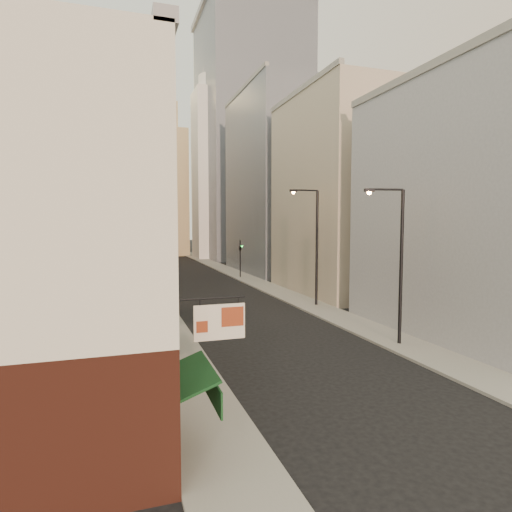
% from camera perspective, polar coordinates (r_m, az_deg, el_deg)
% --- Properties ---
extents(ground, '(360.00, 360.00, 0.00)m').
position_cam_1_polar(ground, '(15.23, 25.56, -24.12)').
color(ground, black).
rests_on(ground, ground).
extents(sidewalk_left, '(3.00, 140.00, 0.15)m').
position_cam_1_polar(sidewalk_left, '(65.03, -15.40, -2.08)').
color(sidewalk_left, gray).
rests_on(sidewalk_left, ground).
extents(sidewalk_right, '(3.00, 140.00, 0.15)m').
position_cam_1_polar(sidewalk_right, '(66.89, -4.20, -1.76)').
color(sidewalk_right, gray).
rests_on(sidewalk_right, ground).
extents(near_building_left, '(8.30, 23.04, 12.30)m').
position_cam_1_polar(near_building_left, '(18.67, -22.82, 0.51)').
color(near_building_left, '#542419').
rests_on(near_building_left, ground).
extents(left_bldg_beige, '(8.00, 12.00, 16.00)m').
position_cam_1_polar(left_bldg_beige, '(35.68, -22.30, 5.37)').
color(left_bldg_beige, tan).
rests_on(left_bldg_beige, ground).
extents(left_bldg_grey, '(8.00, 16.00, 20.00)m').
position_cam_1_polar(left_bldg_grey, '(51.72, -21.07, 7.19)').
color(left_bldg_grey, gray).
rests_on(left_bldg_grey, ground).
extents(left_bldg_tan, '(8.00, 18.00, 17.00)m').
position_cam_1_polar(left_bldg_tan, '(69.64, -20.28, 5.17)').
color(left_bldg_tan, tan).
rests_on(left_bldg_tan, ground).
extents(left_bldg_wingrid, '(8.00, 20.00, 24.00)m').
position_cam_1_polar(left_bldg_wingrid, '(89.74, -19.85, 7.17)').
color(left_bldg_wingrid, gray).
rests_on(left_bldg_wingrid, ground).
extents(right_bldg_grey, '(8.00, 16.00, 16.00)m').
position_cam_1_polar(right_bldg_grey, '(30.42, 26.85, 5.46)').
color(right_bldg_grey, gray).
rests_on(right_bldg_grey, ground).
extents(right_bldg_beige, '(8.00, 16.00, 20.00)m').
position_cam_1_polar(right_bldg_beige, '(45.10, 10.44, 7.88)').
color(right_bldg_beige, tan).
rests_on(right_bldg_beige, ground).
extents(right_bldg_wingrid, '(8.00, 20.00, 26.00)m').
position_cam_1_polar(right_bldg_wingrid, '(63.58, 1.72, 9.60)').
color(right_bldg_wingrid, gray).
rests_on(right_bldg_wingrid, ground).
extents(highrise, '(21.00, 23.00, 51.20)m').
position_cam_1_polar(highrise, '(93.62, -0.70, 15.72)').
color(highrise, gray).
rests_on(highrise, ground).
extents(clock_tower, '(14.00, 14.00, 44.90)m').
position_cam_1_polar(clock_tower, '(102.46, -13.48, 10.08)').
color(clock_tower, tan).
rests_on(clock_tower, ground).
extents(white_tower, '(8.00, 8.00, 41.50)m').
position_cam_1_polar(white_tower, '(90.43, -5.64, 11.58)').
color(white_tower, silver).
rests_on(white_tower, ground).
extents(streetlamp_near, '(2.38, 0.64, 9.15)m').
position_cam_1_polar(streetlamp_near, '(26.01, 18.34, -0.13)').
color(streetlamp_near, black).
rests_on(streetlamp_near, ground).
extents(streetlamp_mid, '(2.63, 0.27, 10.03)m').
position_cam_1_polar(streetlamp_mid, '(36.91, 7.76, 2.08)').
color(streetlamp_mid, black).
rests_on(streetlamp_mid, ground).
extents(traffic_light_left, '(0.56, 0.46, 5.00)m').
position_cam_1_polar(traffic_light_left, '(54.22, -14.88, 0.39)').
color(traffic_light_left, black).
rests_on(traffic_light_left, ground).
extents(traffic_light_right, '(0.72, 0.72, 5.00)m').
position_cam_1_polar(traffic_light_right, '(56.09, -2.12, 0.89)').
color(traffic_light_right, black).
rests_on(traffic_light_right, ground).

